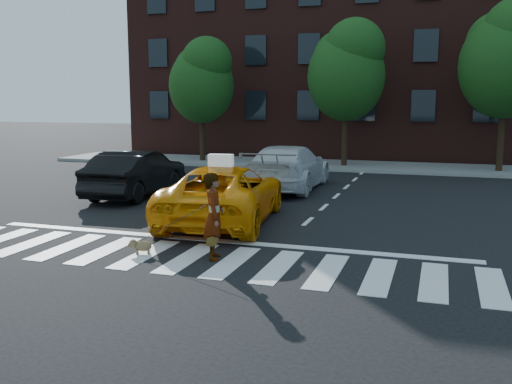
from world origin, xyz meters
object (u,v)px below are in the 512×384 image
taxi (224,194)px  black_sedan (136,173)px  woman (214,216)px  dog (141,245)px  tree_left (202,78)px  white_suv (288,167)px  tree_right (507,54)px  tree_mid (347,67)px

taxi → black_sedan: 5.35m
woman → dog: bearing=75.4°
tree_left → woman: bearing=-65.9°
taxi → white_suv: bearing=-99.1°
woman → taxi: bearing=-2.3°
tree_right → taxi: size_ratio=1.37×
black_sedan → white_suv: 5.58m
tree_right → taxi: tree_right is taller
taxi → dog: bearing=74.2°
taxi → white_suv: size_ratio=0.99×
tree_mid → white_suv: size_ratio=1.25×
tree_left → tree_mid: bearing=-0.0°
woman → tree_left: bearing=3.8°
white_suv → woman: 9.68m
black_sedan → white_suv: white_suv is taller
tree_right → dog: 19.74m
tree_left → dog: tree_left is taller
woman → dog: (-1.66, -0.16, -0.72)m
tree_right → taxi: bearing=-121.2°
tree_left → dog: size_ratio=11.64×
tree_right → black_sedan: tree_right is taller
tree_mid → white_suv: tree_mid is taller
tree_mid → tree_right: (7.00, -0.00, 0.41)m
taxi → woman: 3.65m
tree_right → black_sedan: 16.87m
taxi → dog: taxi is taller
tree_left → tree_mid: tree_mid is taller
black_sedan → woman: bearing=127.7°
tree_left → tree_mid: (7.50, -0.00, 0.41)m
tree_mid → woman: size_ratio=3.88×
tree_left → woman: size_ratio=3.55×
white_suv → black_sedan: bearing=33.6°
tree_mid → woman: (0.02, -16.85, -3.94)m
tree_left → taxi: tree_left is taller
tree_right → black_sedan: (-12.53, -10.37, -4.46)m
tree_right → white_suv: (-7.94, -7.21, -4.44)m
white_suv → taxi: bearing=87.5°
black_sedan → woman: (5.56, -6.48, 0.12)m
tree_right → woman: (-6.98, -16.85, -4.35)m
tree_mid → woman: bearing=-89.9°
tree_right → black_sedan: bearing=-140.4°
white_suv → woman: (0.96, -9.63, 0.09)m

